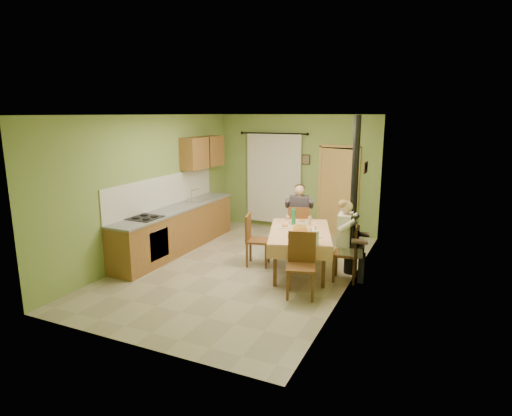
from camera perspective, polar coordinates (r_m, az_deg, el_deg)
The scene contains 17 objects.
floor at distance 8.07m, azimuth -1.93°, elevation -7.97°, with size 4.00×6.00×0.01m, color tan.
room_shell at distance 7.63m, azimuth -2.03°, elevation 4.94°, with size 4.04×6.04×2.82m.
kitchen_run at distance 9.10m, azimuth -10.50°, elevation -2.62°, with size 0.64×3.64×1.56m.
upper_cabinets at distance 9.97m, azimuth -7.08°, elevation 7.40°, with size 0.35×1.40×0.70m, color brown.
curtain at distance 10.55m, azimuth 2.37°, elevation 4.00°, with size 1.70×0.07×2.22m.
doorway at distance 10.11m, azimuth 10.75°, elevation 2.20°, with size 0.96×0.32×2.15m.
dining_table at distance 7.85m, azimuth 5.80°, elevation -5.70°, with size 1.58×2.02×0.76m.
tableware at distance 7.63m, azimuth 6.09°, elevation -2.84°, with size 1.00×1.47×0.33m.
chair_far at distance 8.91m, azimuth 5.68°, elevation -4.07°, with size 0.54×0.54×0.99m.
chair_near at distance 6.84m, azimuth 5.98°, elevation -9.30°, with size 0.55×0.55×1.00m.
chair_right at distance 7.56m, azimuth 11.89°, elevation -7.36°, with size 0.44×0.44×0.96m.
chair_left at distance 8.14m, azimuth 0.16°, elevation -5.62°, with size 0.51×0.51×0.98m.
man_far at distance 8.77m, azimuth 5.77°, elevation -0.36°, with size 0.64×0.57×1.39m.
man_right at distance 7.38m, azimuth 11.99°, elevation -3.04°, with size 0.50×0.61×1.39m.
stove_flue at distance 7.73m, azimuth 12.78°, elevation -1.28°, with size 0.24×0.24×2.80m.
picture_back at distance 10.28m, azimuth 6.70°, elevation 6.44°, with size 0.19×0.03×0.23m, color black.
picture_right at distance 8.15m, azimuth 14.43°, elevation 5.25°, with size 0.03×0.31×0.21m, color brown.
Camera 1 is at (3.38, -6.76, 2.83)m, focal length 30.00 mm.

